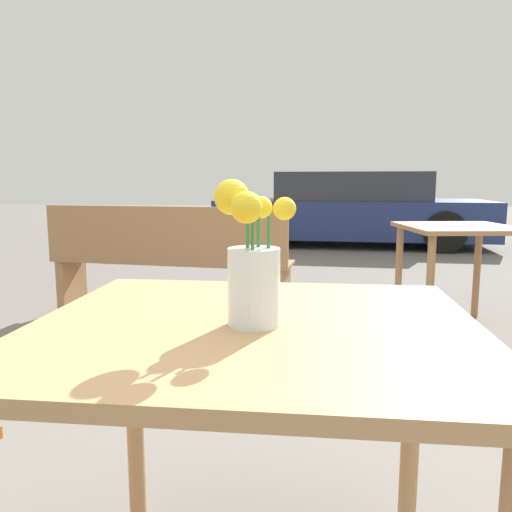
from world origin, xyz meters
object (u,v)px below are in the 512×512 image
(parked_car, at_px, (351,210))
(bench_near, at_px, (168,258))
(flower_vase, at_px, (254,271))
(table_back, at_px, (458,244))
(table_front, at_px, (255,370))

(parked_car, bearing_deg, bench_near, -110.46)
(flower_vase, height_order, table_back, flower_vase)
(table_front, distance_m, table_back, 2.77)
(table_back, bearing_deg, table_front, -114.72)
(flower_vase, xyz_separation_m, table_back, (1.16, 2.54, -0.25))
(table_front, xyz_separation_m, flower_vase, (0.00, -0.03, 0.21))
(parked_car, bearing_deg, table_back, -86.60)
(table_front, relative_size, flower_vase, 3.19)
(table_front, bearing_deg, parked_car, 83.07)
(table_front, relative_size, table_back, 1.12)
(table_front, distance_m, parked_car, 7.27)
(flower_vase, distance_m, table_back, 2.80)
(flower_vase, distance_m, bench_near, 2.72)
(bench_near, bearing_deg, table_back, -0.04)
(table_front, xyz_separation_m, parked_car, (0.88, 7.22, -0.07))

